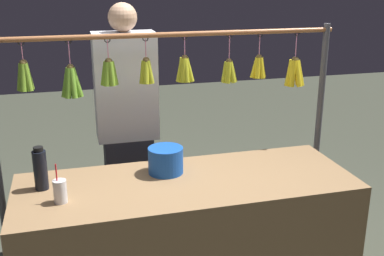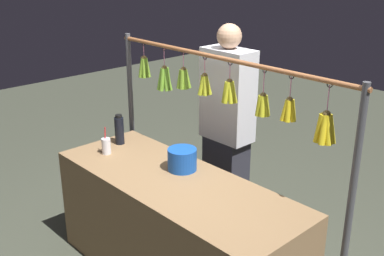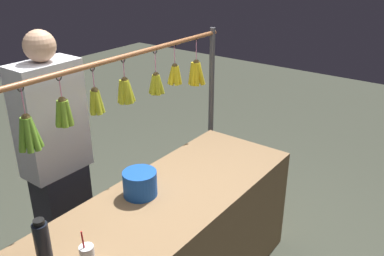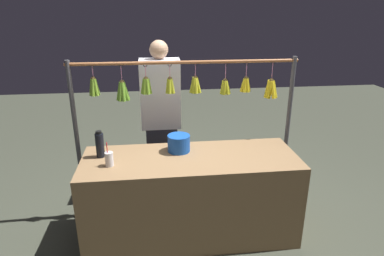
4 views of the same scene
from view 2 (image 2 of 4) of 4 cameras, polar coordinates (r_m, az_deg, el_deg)
name	(u,v)px [view 2 (image 2 of 4)]	position (r m, az deg, el deg)	size (l,w,h in m)	color
market_counter	(176,231)	(3.50, -1.94, -12.24)	(1.97, 0.72, 0.82)	olive
display_rack	(220,113)	(3.41, 3.37, 1.85)	(2.22, 0.14, 1.65)	#4C4C51
water_bottle	(119,130)	(3.90, -8.72, -0.23)	(0.08, 0.08, 0.25)	black
blue_bucket	(182,159)	(3.42, -1.19, -3.78)	(0.21, 0.21, 0.16)	#1950B5
drink_cup	(106,146)	(3.75, -10.26, -2.14)	(0.07, 0.07, 0.22)	silver
vendor_person	(227,134)	(3.92, 4.18, -0.76)	(0.43, 0.23, 1.79)	#2D2D38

